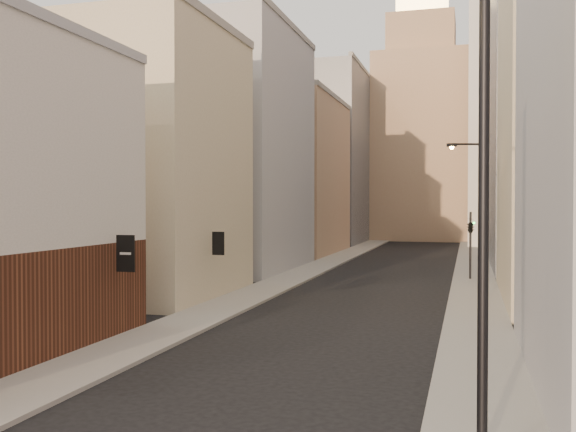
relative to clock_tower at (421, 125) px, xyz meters
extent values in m
cube|color=gray|center=(-5.50, -37.00, -17.56)|extent=(3.00, 140.00, 0.15)
cube|color=gray|center=(7.50, -37.00, -17.56)|extent=(3.00, 140.00, 0.15)
cube|color=#A1A2A6|center=(-7.20, -83.00, -5.53)|extent=(0.60, 16.00, 0.40)
cube|color=black|center=(-6.30, -78.00, -14.03)|extent=(0.80, 0.08, 1.50)
cube|color=black|center=(-6.30, -68.00, -14.23)|extent=(0.70, 0.08, 1.30)
cube|color=#BDAE8B|center=(-11.00, -66.00, -9.63)|extent=(8.00, 12.00, 16.00)
cube|color=#A1A2A6|center=(-11.00, -50.00, -7.63)|extent=(8.00, 16.00, 20.00)
cube|color=tan|center=(-11.00, -32.00, -9.13)|extent=(8.00, 18.00, 17.00)
cube|color=gray|center=(-11.00, -12.00, -5.63)|extent=(8.00, 20.00, 24.00)
cube|color=gray|center=(13.00, -42.00, -4.63)|extent=(8.00, 20.00, 26.00)
cube|color=gray|center=(19.00, -14.00, 7.37)|extent=(20.00, 22.00, 50.00)
cube|color=tan|center=(0.00, 0.00, -3.63)|extent=(14.00, 14.00, 28.00)
cube|color=tan|center=(0.00, 0.00, 13.37)|extent=(10.00, 10.00, 6.00)
cylinder|color=#FFCC72|center=(0.00, 0.00, 18.87)|extent=(8.00, 8.00, 5.00)
cube|color=silver|center=(11.00, -14.00, -0.63)|extent=(8.00, 8.00, 34.00)
cylinder|color=black|center=(7.39, -86.78, -12.47)|extent=(0.23, 0.23, 10.32)
cylinder|color=black|center=(8.05, -62.38, -13.11)|extent=(0.20, 0.20, 9.04)
cylinder|color=black|center=(7.10, -62.68, -8.59)|extent=(1.95, 0.73, 0.12)
cube|color=black|center=(6.14, -62.99, -8.64)|extent=(0.59, 0.38, 0.18)
sphere|color=#FFAA3F|center=(6.14, -62.99, -8.77)|extent=(0.24, 0.24, 0.24)
cylinder|color=black|center=(7.23, -53.01, -15.13)|extent=(0.16, 0.16, 5.00)
imported|color=black|center=(7.23, -53.01, -13.43)|extent=(0.73, 0.73, 1.48)
sphere|color=#19E533|center=(7.48, -53.01, -13.43)|extent=(0.16, 0.16, 0.16)
camera|label=1|loc=(7.08, -101.17, -11.98)|focal=40.00mm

